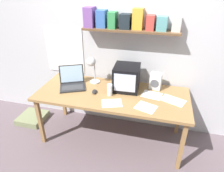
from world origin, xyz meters
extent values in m
plane|color=#67575E|center=(0.00, 0.00, 0.00)|extent=(12.00, 12.00, 0.00)
cube|color=silver|center=(0.00, 0.44, 1.30)|extent=(5.60, 0.06, 2.60)
cube|color=white|center=(-0.80, 0.41, 1.06)|extent=(0.56, 0.01, 0.64)
cube|color=brown|center=(0.14, 0.32, 1.41)|extent=(1.18, 0.18, 0.02)
cube|color=#7B4D9B|center=(-0.37, 0.33, 1.54)|extent=(0.12, 0.16, 0.24)
cube|color=#3763B1|center=(-0.22, 0.35, 1.53)|extent=(0.11, 0.13, 0.21)
cube|color=#338A4C|center=(-0.08, 0.34, 1.52)|extent=(0.09, 0.15, 0.19)
cube|color=#1B242B|center=(0.07, 0.34, 1.51)|extent=(0.12, 0.14, 0.17)
cube|color=gold|center=(0.22, 0.35, 1.54)|extent=(0.12, 0.12, 0.24)
cube|color=#C9413A|center=(0.37, 0.35, 1.51)|extent=(0.09, 0.13, 0.17)
cube|color=#599EA3|center=(0.50, 0.35, 1.51)|extent=(0.12, 0.13, 0.16)
cube|color=beige|center=(0.66, 0.35, 1.51)|extent=(0.10, 0.12, 0.16)
cube|color=#9B7344|center=(0.00, 0.00, 0.69)|extent=(1.87, 0.76, 0.03)
cube|color=#9B7344|center=(-0.87, -0.32, 0.34)|extent=(0.04, 0.05, 0.67)
cube|color=#9B7344|center=(0.87, -0.32, 0.34)|extent=(0.04, 0.05, 0.67)
cube|color=#9B7344|center=(-0.87, 0.32, 0.34)|extent=(0.04, 0.05, 0.67)
cube|color=#9B7344|center=(0.87, 0.32, 0.34)|extent=(0.04, 0.05, 0.67)
cube|color=black|center=(0.15, 0.16, 0.86)|extent=(0.33, 0.34, 0.31)
cube|color=silver|center=(0.16, -0.01, 0.87)|extent=(0.26, 0.02, 0.22)
cube|color=#232326|center=(-0.53, 0.00, 0.72)|extent=(0.39, 0.35, 0.02)
cube|color=#38383A|center=(-0.52, -0.02, 0.73)|extent=(0.30, 0.23, 0.00)
cube|color=#232326|center=(-0.59, 0.14, 0.84)|extent=(0.32, 0.20, 0.23)
cube|color=#A9C7E3|center=(-0.59, 0.14, 0.84)|extent=(0.29, 0.19, 0.21)
cylinder|color=silver|center=(-0.30, 0.23, 0.72)|extent=(0.13, 0.13, 0.01)
cylinder|color=silver|center=(-0.30, 0.23, 0.88)|extent=(0.02, 0.02, 0.31)
sphere|color=silver|center=(-0.31, 0.16, 1.03)|extent=(0.12, 0.12, 0.12)
cylinder|color=white|center=(-0.01, -0.05, 0.78)|extent=(0.06, 0.06, 0.15)
cylinder|color=orange|center=(-0.01, -0.05, 0.76)|extent=(0.05, 0.05, 0.11)
cube|color=silver|center=(0.51, 0.26, 0.81)|extent=(0.16, 0.13, 0.21)
cylinder|color=#4C4C51|center=(0.50, 0.20, 0.80)|extent=(0.11, 0.02, 0.11)
ellipsoid|color=#232326|center=(-0.21, -0.05, 0.72)|extent=(0.08, 0.12, 0.03)
cube|color=white|center=(0.73, 0.01, 0.71)|extent=(0.31, 0.26, 0.00)
cube|color=white|center=(0.06, -0.22, 0.71)|extent=(0.27, 0.24, 0.00)
cube|color=white|center=(0.44, -0.21, 0.71)|extent=(0.27, 0.24, 0.00)
cube|color=white|center=(0.48, 0.07, 0.71)|extent=(0.26, 0.22, 0.00)
cube|color=gray|center=(-1.30, 0.05, 0.04)|extent=(0.38, 0.38, 0.09)
camera|label=1|loc=(0.53, -2.07, 1.96)|focal=32.00mm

